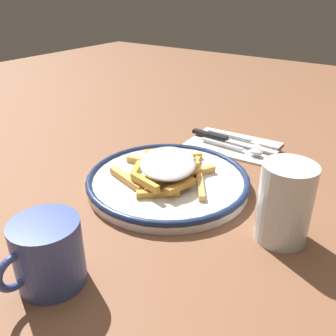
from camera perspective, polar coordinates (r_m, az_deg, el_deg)
name	(u,v)px	position (r m, az deg, el deg)	size (l,w,h in m)	color
ground_plane	(168,186)	(0.66, 0.00, -2.86)	(2.60, 2.60, 0.00)	brown
plate	(168,180)	(0.66, 0.00, -1.94)	(0.29, 0.29, 0.02)	white
fries_heap	(168,166)	(0.65, 0.03, 0.27)	(0.20, 0.20, 0.04)	gold
napkin	(233,144)	(0.84, 10.07, 3.72)	(0.13, 0.19, 0.01)	white
fork	(243,139)	(0.86, 11.67, 4.53)	(0.02, 0.18, 0.01)	silver
knife	(225,139)	(0.84, 8.97, 4.50)	(0.02, 0.21, 0.01)	black
spoon	(242,149)	(0.80, 11.43, 3.00)	(0.02, 0.15, 0.01)	silver
water_glass	(285,203)	(0.53, 17.79, -5.23)	(0.07, 0.07, 0.12)	silver
coffee_mug	(48,253)	(0.47, -18.30, -12.56)	(0.11, 0.08, 0.09)	#3D509A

